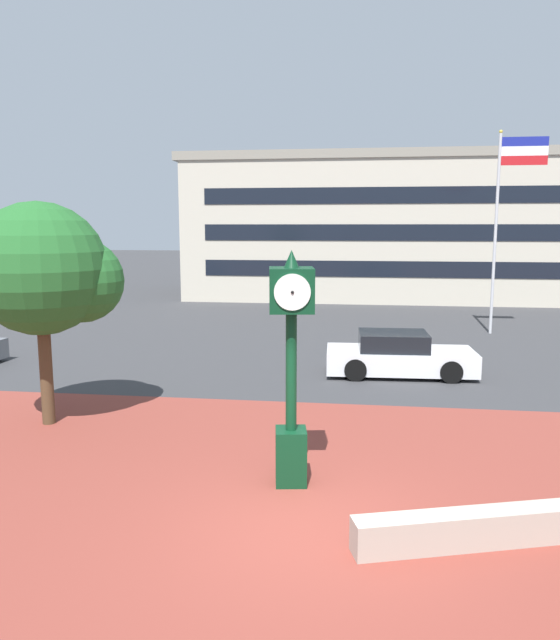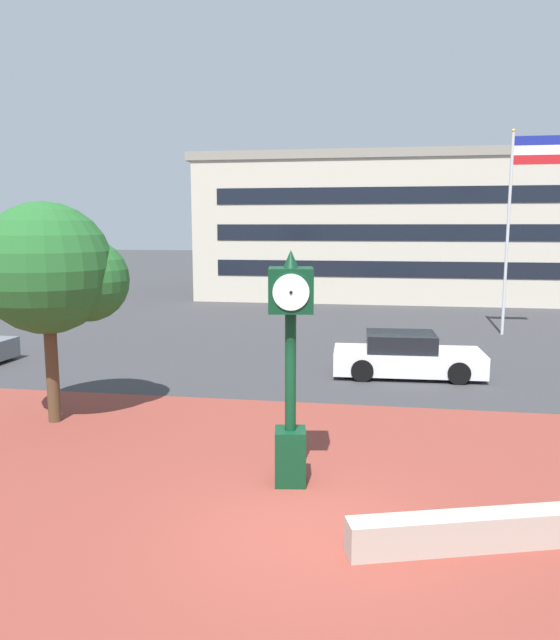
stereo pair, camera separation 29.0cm
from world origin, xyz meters
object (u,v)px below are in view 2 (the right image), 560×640
Objects in this scene: flagpole_primary at (516,210)px; civic_building at (453,228)px; plaza_tree at (55,271)px; car_street_mid at (406,357)px; street_clock at (291,357)px.

civic_building is at bearing 93.33° from flagpole_primary.
civic_building reaches higher than plaza_tree.
flagpole_primary reaches higher than car_street_mid.
street_clock is 8.59m from car_street_mid.
flagpole_primary is at bearing 58.10° from street_clock.
civic_building reaches higher than car_street_mid.
street_clock is 6.28m from plaza_tree.
plaza_tree is 18.18m from flagpole_primary.
civic_building is (-0.81, 13.92, -0.71)m from flagpole_primary.
street_clock is 0.81× the size of plaza_tree.
civic_building is at bearing 66.91° from plaza_tree.
flagpole_primary is at bearing -86.67° from civic_building.
street_clock is at bearing -101.34° from civic_building.
car_street_mid is 0.54× the size of flagpole_primary.
street_clock is 30.36m from civic_building.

